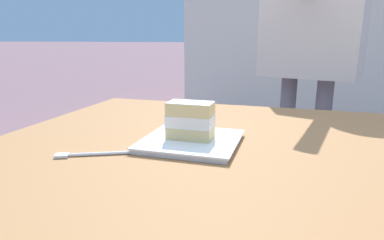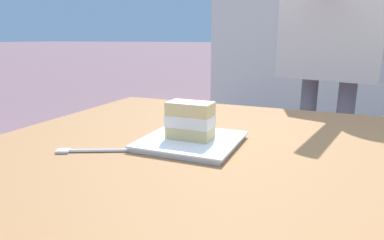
% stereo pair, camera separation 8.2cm
% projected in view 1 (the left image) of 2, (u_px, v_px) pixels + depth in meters
% --- Properties ---
extents(patio_table, '(1.42, 1.06, 0.75)m').
position_uv_depth(patio_table, '(266.00, 187.00, 0.80)').
color(patio_table, olive).
rests_on(patio_table, ground).
extents(dessert_plate, '(0.23, 0.23, 0.02)m').
position_uv_depth(dessert_plate, '(192.00, 141.00, 0.83)').
color(dessert_plate, white).
rests_on(dessert_plate, patio_table).
extents(cake_slice, '(0.11, 0.07, 0.09)m').
position_uv_depth(cake_slice, '(191.00, 120.00, 0.82)').
color(cake_slice, '#E0C17A').
rests_on(cake_slice, dessert_plate).
extents(dessert_fork, '(0.16, 0.08, 0.01)m').
position_uv_depth(dessert_fork, '(88.00, 154.00, 0.75)').
color(dessert_fork, silver).
rests_on(dessert_fork, patio_table).
extents(diner_person, '(0.49, 0.62, 1.64)m').
position_uv_depth(diner_person, '(312.00, 19.00, 1.52)').
color(diner_person, slate).
rests_on(diner_person, ground).
extents(patio_building, '(3.06, 3.12, 2.75)m').
position_uv_depth(patio_building, '(334.00, 9.00, 4.29)').
color(patio_building, silver).
rests_on(patio_building, ground).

